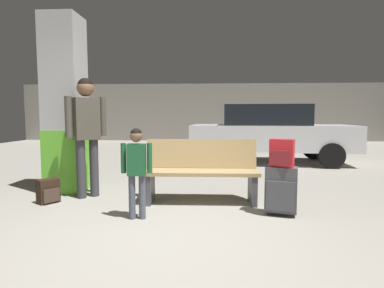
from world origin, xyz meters
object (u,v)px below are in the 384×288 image
at_px(suitcase, 281,190).
at_px(backpack_dark_floor, 48,191).
at_px(adult, 86,124).
at_px(parked_car_near, 269,132).
at_px(backpack_bright, 282,153).
at_px(structural_pillar, 65,106).
at_px(bench, 201,171).
at_px(child, 137,163).

xyz_separation_m(suitcase, backpack_dark_floor, (-3.15, 0.38, -0.15)).
xyz_separation_m(adult, parked_car_near, (3.38, 3.80, -0.30)).
relative_size(suitcase, backpack_bright, 1.78).
distance_m(backpack_bright, parked_car_near, 4.59).
distance_m(structural_pillar, bench, 2.46).
bearing_deg(bench, adult, 174.28).
relative_size(structural_pillar, suitcase, 4.64).
relative_size(structural_pillar, parked_car_near, 0.67).
height_order(bench, backpack_dark_floor, bench).
bearing_deg(parked_car_near, backpack_bright, -98.35).
distance_m(bench, parked_car_near, 4.32).
bearing_deg(structural_pillar, child, -42.64).
bearing_deg(child, adult, 135.09).
relative_size(child, adult, 0.61).
distance_m(adult, parked_car_near, 5.09).
bearing_deg(backpack_bright, backpack_dark_floor, 173.14).
height_order(structural_pillar, bench, structural_pillar).
height_order(structural_pillar, child, structural_pillar).
height_order(bench, suitcase, bench).
height_order(structural_pillar, parked_car_near, structural_pillar).
xyz_separation_m(backpack_bright, backpack_dark_floor, (-3.15, 0.38, -0.60)).
height_order(backpack_dark_floor, parked_car_near, parked_car_near).
distance_m(bench, child, 1.11).
relative_size(adult, parked_car_near, 0.42).
bearing_deg(parked_car_near, suitcase, -98.33).
bearing_deg(structural_pillar, suitcase, -19.13).
bearing_deg(backpack_dark_floor, parked_car_near, 47.48).
xyz_separation_m(adult, backpack_dark_floor, (-0.43, -0.36, -0.93)).
bearing_deg(backpack_dark_floor, structural_pillar, 94.37).
xyz_separation_m(child, parked_car_near, (2.40, 4.77, 0.14)).
distance_m(structural_pillar, child, 2.12).
xyz_separation_m(backpack_bright, parked_car_near, (0.67, 4.54, 0.03)).
distance_m(child, backpack_dark_floor, 1.62).
bearing_deg(suitcase, bench, 150.61).
xyz_separation_m(bench, backpack_dark_floor, (-2.15, -0.19, -0.28)).
height_order(backpack_bright, backpack_dark_floor, backpack_bright).
height_order(backpack_bright, adult, adult).
height_order(structural_pillar, backpack_dark_floor, structural_pillar).
bearing_deg(parked_car_near, structural_pillar, -138.48).
height_order(backpack_bright, child, child).
height_order(child, adult, adult).
relative_size(bench, backpack_bright, 4.73).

